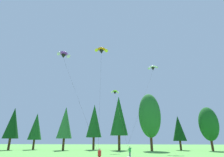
{
  "coord_description": "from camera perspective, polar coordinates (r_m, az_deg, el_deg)",
  "views": [
    {
      "loc": [
        1.3,
        -3.78,
        2.51
      ],
      "look_at": [
        -0.82,
        21.13,
        11.13
      ],
      "focal_mm": 28.83,
      "sensor_mm": 36.0,
      "label": 1
    }
  ],
  "objects": [
    {
      "name": "parafoil_kite_mid_lime_white",
      "position": [
        46.54,
        0.96,
        -4.35
      ],
      "size": [
        4.01,
        16.98,
        13.28
      ],
      "color": "#93D633"
    },
    {
      "name": "treeline_tree_d",
      "position": [
        52.48,
        -14.63,
        -13.34
      ],
      "size": [
        4.11,
        4.11,
        11.43
      ],
      "color": "#472D19",
      "rests_on": "ground_plane"
    },
    {
      "name": "treeline_tree_c",
      "position": [
        58.84,
        -22.96,
        -13.8
      ],
      "size": [
        3.84,
        3.84,
        10.18
      ],
      "color": "#472D19",
      "rests_on": "ground_plane"
    },
    {
      "name": "parafoil_kite_high_purple",
      "position": [
        38.56,
        -15.1,
        7.27
      ],
      "size": [
        10.74,
        12.18,
        18.74
      ],
      "color": "purple"
    },
    {
      "name": "parafoil_kite_far_orange",
      "position": [
        42.63,
        -3.38,
        8.9
      ],
      "size": [
        3.91,
        16.71,
        22.01
      ],
      "color": "orange"
    },
    {
      "name": "treeline_tree_b",
      "position": [
        58.93,
        -28.94,
        -12.2
      ],
      "size": [
        4.11,
        4.11,
        11.41
      ],
      "color": "#472D19",
      "rests_on": "ground_plane"
    },
    {
      "name": "treeline_tree_g",
      "position": [
        49.52,
        11.84,
        -11.34
      ],
      "size": [
        5.71,
        5.71,
        14.5
      ],
      "color": "#472D19",
      "rests_on": "ground_plane"
    },
    {
      "name": "treeline_tree_f",
      "position": [
        50.94,
        2.19,
        -11.62
      ],
      "size": [
        4.78,
        4.78,
        14.45
      ],
      "color": "#472D19",
      "rests_on": "ground_plane"
    },
    {
      "name": "parafoil_kite_low_white",
      "position": [
        50.64,
        12.84,
        3.31
      ],
      "size": [
        8.96,
        18.58,
        20.43
      ],
      "color": "white"
    },
    {
      "name": "treeline_tree_e",
      "position": [
        54.08,
        -5.66,
        -13.16
      ],
      "size": [
        4.39,
        4.39,
        12.67
      ],
      "color": "#472D19",
      "rests_on": "ground_plane"
    },
    {
      "name": "kite_flyer_mid",
      "position": [
        28.88,
        5.67,
        -21.93
      ],
      "size": [
        0.68,
        0.7,
        1.69
      ],
      "color": "navy",
      "rests_on": "ground_plane"
    },
    {
      "name": "treeline_tree_h",
      "position": [
        54.47,
        20.37,
        -14.57
      ],
      "size": [
        3.59,
        3.59,
        9.03
      ],
      "color": "#472D19",
      "rests_on": "ground_plane"
    },
    {
      "name": "kite_flyer_near",
      "position": [
        21.64,
        -4.0,
        -23.01
      ],
      "size": [
        0.36,
        0.6,
        1.69
      ],
      "color": "black",
      "rests_on": "ground_plane"
    },
    {
      "name": "treeline_tree_i",
      "position": [
        53.91,
        28.29,
        -12.54
      ],
      "size": [
        4.72,
        4.72,
        10.8
      ],
      "color": "#472D19",
      "rests_on": "ground_plane"
    }
  ]
}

